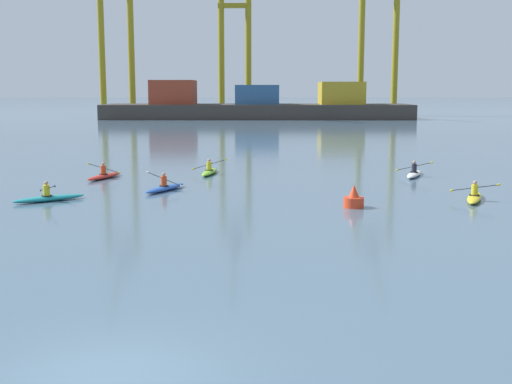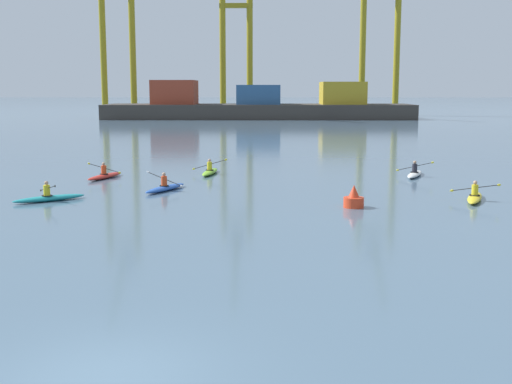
% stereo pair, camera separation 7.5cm
% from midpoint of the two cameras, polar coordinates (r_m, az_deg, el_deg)
% --- Properties ---
extents(ground_plane, '(800.00, 800.00, 0.00)m').
position_cam_midpoint_polar(ground_plane, '(12.61, -13.06, -15.44)').
color(ground_plane, slate).
extents(container_barge, '(53.29, 11.95, 6.66)m').
position_cam_midpoint_polar(container_barge, '(115.66, 0.03, 7.50)').
color(container_barge, '#38332D').
rests_on(container_barge, ground).
extents(gantry_crane_west, '(6.85, 18.12, 38.40)m').
position_cam_midpoint_polar(gantry_crane_west, '(130.93, -12.20, 14.83)').
color(gantry_crane_west, olive).
rests_on(gantry_crane_west, ground).
extents(gantry_crane_west_mid, '(6.52, 20.62, 35.40)m').
position_cam_midpoint_polar(gantry_crane_west_mid, '(131.28, -1.90, 14.29)').
color(gantry_crane_west_mid, olive).
rests_on(gantry_crane_west_mid, ground).
extents(gantry_crane_east_mid, '(7.86, 18.17, 34.64)m').
position_cam_midpoint_polar(gantry_crane_east_mid, '(132.45, 10.68, 14.37)').
color(gantry_crane_east_mid, olive).
rests_on(gantry_crane_east_mid, ground).
extents(channel_buoy, '(0.90, 0.90, 1.00)m').
position_cam_midpoint_polar(channel_buoy, '(29.10, 8.42, -0.63)').
color(channel_buoy, red).
rests_on(channel_buoy, ground).
extents(kayak_white, '(2.08, 3.37, 0.96)m').
position_cam_midpoint_polar(kayak_white, '(40.14, 13.55, 1.57)').
color(kayak_white, silver).
rests_on(kayak_white, ground).
extents(kayak_red, '(2.14, 3.41, 0.95)m').
position_cam_midpoint_polar(kayak_red, '(39.15, -13.11, 1.41)').
color(kayak_red, red).
rests_on(kayak_red, ground).
extents(kayak_yellow, '(2.12, 3.38, 0.95)m').
position_cam_midpoint_polar(kayak_yellow, '(32.23, 18.40, -0.40)').
color(kayak_yellow, yellow).
rests_on(kayak_yellow, ground).
extents(kayak_lime, '(2.20, 3.45, 0.99)m').
position_cam_midpoint_polar(kayak_lime, '(40.15, -4.12, 1.80)').
color(kayak_lime, '#7ABC2D').
rests_on(kayak_lime, ground).
extents(kayak_teal, '(3.09, 2.51, 0.95)m').
position_cam_midpoint_polar(kayak_teal, '(31.88, -17.65, -0.46)').
color(kayak_teal, teal).
rests_on(kayak_teal, ground).
extents(kayak_blue, '(2.03, 3.33, 0.98)m').
position_cam_midpoint_polar(kayak_blue, '(33.85, -7.99, 0.40)').
color(kayak_blue, '#2856B2').
rests_on(kayak_blue, ground).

